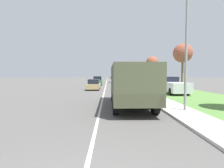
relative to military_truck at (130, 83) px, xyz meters
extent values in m
plane|color=#565451|center=(-1.91, 30.29, -1.57)|extent=(180.00, 180.00, 0.00)
cube|color=silver|center=(-1.91, 30.29, -1.56)|extent=(0.12, 120.00, 0.00)
cube|color=beige|center=(2.59, 30.29, -1.51)|extent=(1.80, 120.00, 0.12)
cube|color=#56843D|center=(6.99, 30.29, -1.56)|extent=(7.00, 120.00, 0.02)
cube|color=#545B3D|center=(0.00, 2.66, 0.08)|extent=(2.36, 2.07, 2.13)
cube|color=#4C5138|center=(0.00, -1.03, 0.06)|extent=(2.36, 5.31, 2.08)
cube|color=#545B3D|center=(0.00, -3.63, -0.63)|extent=(2.25, 0.10, 0.60)
cube|color=red|center=(-0.89, -3.65, -0.43)|extent=(0.12, 0.06, 0.12)
cube|color=red|center=(0.89, -3.65, -0.43)|extent=(0.12, 0.06, 0.12)
cylinder|color=black|center=(-1.03, 2.56, -1.01)|extent=(0.30, 1.11, 1.11)
cylinder|color=black|center=(1.03, 2.56, -1.01)|extent=(0.30, 1.11, 1.11)
cylinder|color=black|center=(-1.03, -2.36, -1.01)|extent=(0.30, 1.11, 1.11)
cylinder|color=black|center=(1.03, -2.36, -1.01)|extent=(0.30, 1.11, 1.11)
cylinder|color=black|center=(-1.03, -0.76, -1.01)|extent=(0.30, 1.11, 1.11)
cylinder|color=black|center=(1.03, -0.76, -1.01)|extent=(0.30, 1.11, 1.11)
cube|color=tan|center=(-3.46, 13.14, -1.09)|extent=(1.71, 4.75, 0.61)
cube|color=black|center=(-3.46, 13.23, -0.46)|extent=(1.50, 2.14, 0.64)
cylinder|color=black|center=(-4.22, 14.66, -1.25)|extent=(0.20, 0.64, 0.64)
cylinder|color=black|center=(-2.71, 14.66, -1.25)|extent=(0.20, 0.64, 0.64)
cylinder|color=black|center=(-4.22, 11.62, -1.25)|extent=(0.20, 0.64, 0.64)
cylinder|color=black|center=(-2.71, 11.62, -1.25)|extent=(0.20, 0.64, 0.64)
cube|color=#336B3D|center=(-3.55, 23.11, -1.00)|extent=(1.72, 3.91, 0.79)
cube|color=black|center=(-3.55, 23.19, -0.21)|extent=(1.52, 1.76, 0.79)
cylinder|color=black|center=(-4.31, 24.36, -1.25)|extent=(0.20, 0.64, 0.64)
cylinder|color=black|center=(-2.79, 24.36, -1.25)|extent=(0.20, 0.64, 0.64)
cylinder|color=black|center=(-4.31, 21.86, -1.25)|extent=(0.20, 0.64, 0.64)
cylinder|color=black|center=(-2.79, 21.86, -1.25)|extent=(0.20, 0.64, 0.64)
cube|color=silver|center=(-0.06, 36.50, -1.06)|extent=(1.82, 4.29, 0.66)
cube|color=black|center=(-0.06, 36.58, -0.39)|extent=(1.60, 1.93, 0.68)
cylinder|color=black|center=(-0.87, 37.87, -1.25)|extent=(0.20, 0.64, 0.64)
cylinder|color=black|center=(0.75, 37.87, -1.25)|extent=(0.20, 0.64, 0.64)
cylinder|color=black|center=(-0.87, 35.13, -1.25)|extent=(0.20, 0.64, 0.64)
cylinder|color=black|center=(0.75, 35.13, -1.25)|extent=(0.20, 0.64, 0.64)
cube|color=silver|center=(5.73, 7.78, -0.87)|extent=(1.95, 5.53, 0.89)
cube|color=black|center=(5.73, 9.38, -0.08)|extent=(1.79, 2.32, 0.70)
cube|color=silver|center=(5.73, 6.61, -0.37)|extent=(1.95, 3.21, 0.12)
cylinder|color=black|center=(4.88, 9.60, -1.17)|extent=(0.24, 0.76, 0.76)
cylinder|color=black|center=(6.59, 9.60, -1.17)|extent=(0.24, 0.76, 0.76)
cylinder|color=black|center=(4.88, 5.95, -1.17)|extent=(0.24, 0.76, 0.76)
cylinder|color=black|center=(6.59, 5.95, -1.17)|extent=(0.24, 0.76, 0.76)
cylinder|color=gray|center=(2.84, -1.86, 1.96)|extent=(0.14, 0.14, 6.81)
cylinder|color=brown|center=(8.03, 10.72, 0.52)|extent=(0.25, 0.25, 4.14)
sphere|color=brown|center=(8.03, 10.72, 3.25)|extent=(2.41, 2.41, 2.41)
cylinder|color=brown|center=(8.21, 26.89, 0.46)|extent=(0.40, 0.40, 4.00)
sphere|color=brown|center=(8.21, 26.89, 3.19)|extent=(2.67, 2.67, 2.67)
camera|label=1|loc=(-1.41, -11.38, 0.53)|focal=28.00mm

